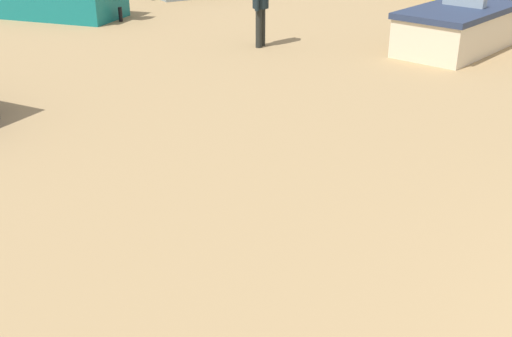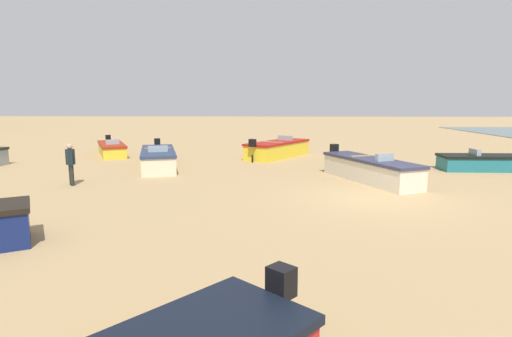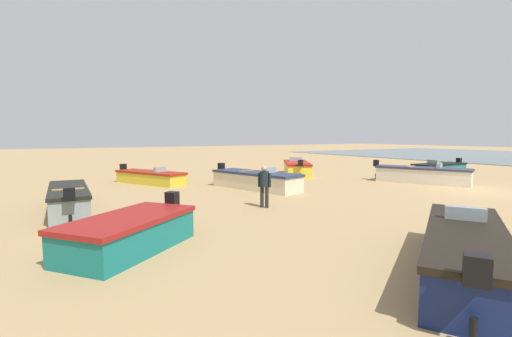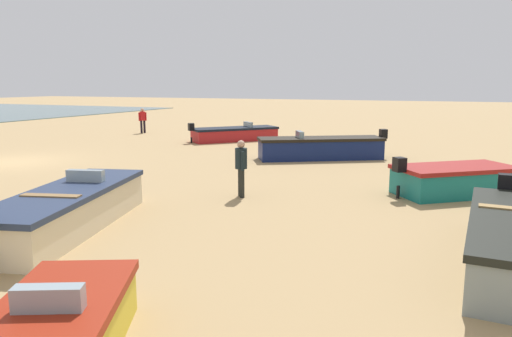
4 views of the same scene
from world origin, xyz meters
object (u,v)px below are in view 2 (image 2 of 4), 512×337
Objects in this scene: boat_teal_8 at (492,162)px; boat_cream_5 at (369,169)px; boat_yellow_1 at (278,149)px; boat_cream_6 at (158,159)px; beach_walker_distant at (71,161)px; boat_yellow_2 at (112,149)px.

boat_cream_5 is at bearing 115.17° from boat_teal_8.
boat_yellow_1 is 8.08m from boat_cream_5.
beach_walker_distant reaches higher than boat_cream_6.
boat_yellow_2 is at bearing -53.71° from boat_cream_5.
beach_walker_distant is at bearing -101.06° from boat_yellow_1.
boat_cream_6 reaches higher than boat_teal_8.
boat_cream_6 is at bearing 115.82° from beach_walker_distant.
boat_yellow_1 is at bearing -160.38° from boat_cream_6.
boat_teal_8 is (-4.37, -9.96, -0.10)m from boat_yellow_1.
boat_yellow_1 is 7.21m from boat_cream_6.
boat_yellow_1 is 0.99× the size of boat_teal_8.
boat_yellow_1 is at bearing 150.22° from boat_yellow_2.
boat_yellow_1 reaches higher than boat_cream_6.
beach_walker_distant is at bearing -17.34° from boat_cream_5.
boat_yellow_2 is 15.78m from boat_cream_5.
boat_cream_5 is 3.24× the size of beach_walker_distant.
boat_cream_6 is at bearing -41.44° from boat_cream_5.
boat_teal_8 reaches higher than boat_yellow_2.
beach_walker_distant is (-4.32, 2.21, 0.49)m from boat_cream_6.
boat_teal_8 is at bearing -179.03° from boat_cream_5.
boat_teal_8 is at bearing 140.08° from boat_yellow_2.
beach_walker_distant reaches higher than boat_yellow_2.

